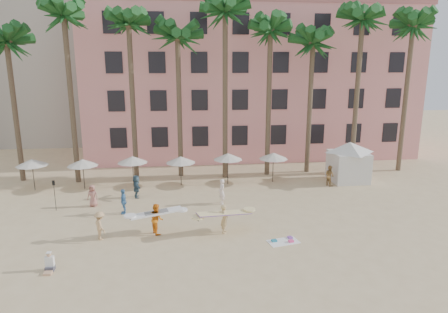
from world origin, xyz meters
name	(u,v)px	position (x,y,z in m)	size (l,w,h in m)	color
ground	(201,252)	(0.00, 0.00, 0.00)	(120.00, 120.00, 0.00)	#D1B789
pink_hotel	(248,82)	(7.00, 26.00, 8.00)	(35.00, 14.00, 16.00)	pink
palm_row	(195,29)	(0.51, 15.00, 12.97)	(44.40, 5.40, 16.30)	brown
umbrella_row	(157,159)	(-3.00, 12.50, 2.33)	(22.50, 2.70, 2.73)	#332B23
cabana	(349,158)	(13.66, 12.18, 2.07)	(4.52, 4.52, 3.50)	silver
beach_towel	(284,241)	(4.95, 0.83, 0.03)	(1.98, 1.37, 0.14)	white
carrier_yellow	(224,217)	(1.60, 2.45, 1.03)	(3.48, 1.67, 1.83)	tan
carrier_white	(157,218)	(-2.54, 2.85, 1.01)	(3.24, 1.42, 1.90)	orange
beachgoers	(170,195)	(-1.84, 7.50, 0.88)	(19.89, 9.89, 1.88)	silver
paddle	(54,192)	(-9.89, 7.52, 1.41)	(0.18, 0.04, 2.23)	black
seated_man	(49,265)	(-7.71, -1.15, 0.34)	(0.43, 0.75, 0.98)	#3F3F4C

